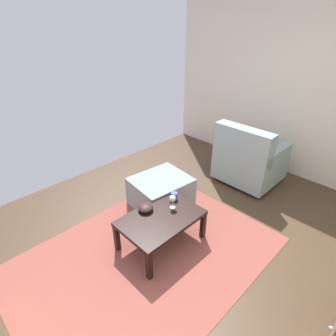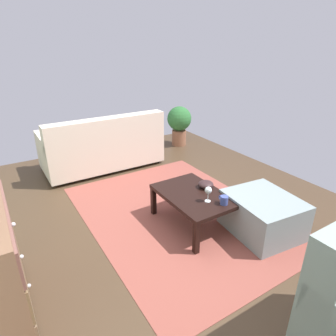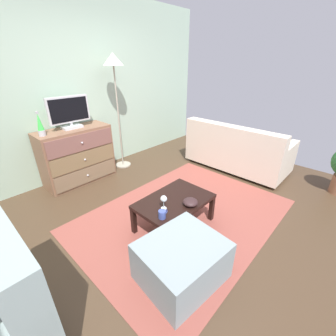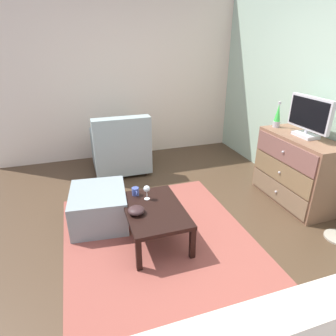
# 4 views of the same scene
# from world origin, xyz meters

# --- Properties ---
(ground_plane) EXTENTS (5.68, 4.41, 0.05)m
(ground_plane) POSITION_xyz_m (0.00, 0.00, -0.03)
(ground_plane) COLOR #463323
(wall_plain_left) EXTENTS (0.12, 4.41, 2.76)m
(wall_plain_left) POSITION_xyz_m (-2.60, 0.00, 1.38)
(wall_plain_left) COLOR beige
(wall_plain_left) RESTS_ON ground_plane
(area_rug) EXTENTS (2.60, 1.90, 0.01)m
(area_rug) POSITION_xyz_m (0.20, -0.20, 0.00)
(area_rug) COLOR brown
(area_rug) RESTS_ON ground_plane
(dresser) EXTENTS (1.07, 0.49, 0.87)m
(dresser) POSITION_xyz_m (-0.23, 1.65, 0.43)
(dresser) COLOR brown
(dresser) RESTS_ON ground_plane
(tv) EXTENTS (0.60, 0.18, 0.47)m
(tv) POSITION_xyz_m (-0.21, 1.68, 1.11)
(tv) COLOR silver
(tv) RESTS_ON dresser
(lava_lamp) EXTENTS (0.09, 0.09, 0.33)m
(lava_lamp) POSITION_xyz_m (-0.66, 1.61, 1.01)
(lava_lamp) COLOR #B7B7BC
(lava_lamp) RESTS_ON dresser
(coffee_table) EXTENTS (0.85, 0.58, 0.37)m
(coffee_table) POSITION_xyz_m (-0.03, -0.23, 0.32)
(coffee_table) COLOR black
(coffee_table) RESTS_ON ground_plane
(wine_glass) EXTENTS (0.07, 0.07, 0.16)m
(wine_glass) POSITION_xyz_m (-0.23, -0.25, 0.48)
(wine_glass) COLOR silver
(wine_glass) RESTS_ON coffee_table
(mug) EXTENTS (0.11, 0.08, 0.08)m
(mug) POSITION_xyz_m (-0.35, -0.35, 0.41)
(mug) COLOR #3F509C
(mug) RESTS_ON coffee_table
(bowl_decorative) EXTENTS (0.16, 0.16, 0.07)m
(bowl_decorative) POSITION_xyz_m (0.01, -0.42, 0.40)
(bowl_decorative) COLOR #311F20
(bowl_decorative) RESTS_ON coffee_table
(armchair) EXTENTS (0.80, 0.83, 0.92)m
(armchair) POSITION_xyz_m (-1.82, -0.26, 0.36)
(armchair) COLOR #332319
(armchair) RESTS_ON ground_plane
(ottoman) EXTENTS (0.76, 0.67, 0.39)m
(ottoman) POSITION_xyz_m (-0.51, -0.75, 0.20)
(ottoman) COLOR gray
(ottoman) RESTS_ON ground_plane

